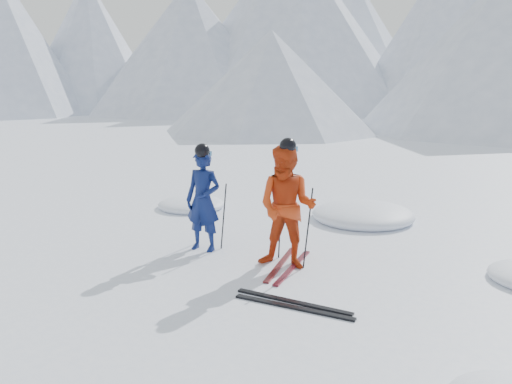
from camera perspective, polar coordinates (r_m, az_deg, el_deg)
The scene contains 12 objects.
ground at distance 8.07m, azimuth 8.70°, elevation -9.95°, with size 160.00×160.00×0.00m, color white.
skier_blue at distance 9.47m, azimuth -5.58°, elevation -0.90°, with size 0.65×0.43×1.78m, color #0D1A4F.
skier_red at distance 8.55m, azimuth 3.29°, elevation -1.60°, with size 0.96×0.75×1.98m, color red.
pole_blue_left at distance 9.84m, azimuth -6.25°, elevation -2.20°, with size 0.02×0.02×1.19m, color black.
pole_blue_right at distance 9.56m, azimuth -3.43°, elevation -2.58°, with size 0.02×0.02×1.19m, color black.
pole_red_left at distance 9.00m, azimuth 2.56°, elevation -3.07°, with size 0.02×0.02×1.32m, color black.
pole_red_right at distance 8.60m, azimuth 5.49°, elevation -3.83°, with size 0.02×0.02×1.32m, color black.
ski_worn_left at distance 8.89m, azimuth 2.57°, elevation -7.60°, with size 0.09×1.70×0.03m, color black.
ski_worn_right at distance 8.77m, azimuth 3.88°, elevation -7.91°, with size 0.09×1.70×0.03m, color black.
ski_loose_a at distance 7.50m, azimuth 3.94°, elevation -11.45°, with size 0.09×1.70×0.03m, color black.
ski_loose_b at distance 7.34m, azimuth 3.95°, elevation -12.01°, with size 0.09×1.70×0.03m, color black.
snow_lumps at distance 10.81m, azimuth 9.74°, elevation -4.27°, with size 9.29×7.17×0.48m.
Camera 1 is at (3.49, -6.63, 3.00)m, focal length 38.00 mm.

